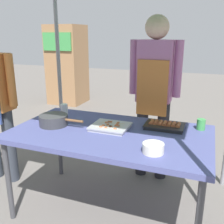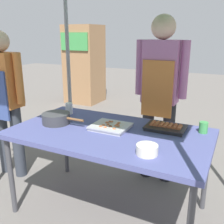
{
  "view_description": "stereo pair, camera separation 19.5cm",
  "coord_description": "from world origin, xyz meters",
  "px_view_note": "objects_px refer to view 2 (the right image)",
  "views": [
    {
      "loc": [
        0.71,
        -1.83,
        1.51
      ],
      "look_at": [
        0.0,
        0.05,
        0.9
      ],
      "focal_mm": 41.47,
      "sensor_mm": 36.0,
      "label": 1
    },
    {
      "loc": [
        0.89,
        -1.75,
        1.51
      ],
      "look_at": [
        0.0,
        0.05,
        0.9
      ],
      "focal_mm": 41.47,
      "sensor_mm": 36.0,
      "label": 2
    }
  ],
  "objects_px": {
    "drink_cup_near_edge": "(203,127)",
    "vendor_woman": "(160,87)",
    "condiment_bowl": "(147,150)",
    "drink_cup_by_wok": "(69,108)",
    "neighbor_stall_right": "(84,64)",
    "customer_nearby": "(5,94)",
    "stall_table": "(109,137)",
    "tray_grilled_sausages": "(166,127)",
    "cooking_wok": "(56,118)",
    "tray_meat_skewers": "(110,127)"
  },
  "relations": [
    {
      "from": "drink_cup_by_wok",
      "to": "vendor_woman",
      "type": "distance_m",
      "value": 0.92
    },
    {
      "from": "stall_table",
      "to": "vendor_woman",
      "type": "xyz_separation_m",
      "value": [
        0.2,
        0.71,
        0.31
      ]
    },
    {
      "from": "stall_table",
      "to": "condiment_bowl",
      "type": "height_order",
      "value": "condiment_bowl"
    },
    {
      "from": "condiment_bowl",
      "to": "tray_grilled_sausages",
      "type": "bearing_deg",
      "value": 91.15
    },
    {
      "from": "tray_meat_skewers",
      "to": "customer_nearby",
      "type": "distance_m",
      "value": 1.25
    },
    {
      "from": "cooking_wok",
      "to": "drink_cup_by_wok",
      "type": "bearing_deg",
      "value": 103.07
    },
    {
      "from": "tray_meat_skewers",
      "to": "drink_cup_by_wok",
      "type": "xyz_separation_m",
      "value": [
        -0.55,
        0.19,
        0.04
      ]
    },
    {
      "from": "cooking_wok",
      "to": "tray_grilled_sausages",
      "type": "bearing_deg",
      "value": 16.64
    },
    {
      "from": "condiment_bowl",
      "to": "neighbor_stall_right",
      "type": "distance_m",
      "value": 4.39
    },
    {
      "from": "tray_meat_skewers",
      "to": "condiment_bowl",
      "type": "bearing_deg",
      "value": -36.99
    },
    {
      "from": "drink_cup_near_edge",
      "to": "condiment_bowl",
      "type": "bearing_deg",
      "value": -115.89
    },
    {
      "from": "cooking_wok",
      "to": "customer_nearby",
      "type": "bearing_deg",
      "value": 170.29
    },
    {
      "from": "tray_grilled_sausages",
      "to": "tray_meat_skewers",
      "type": "relative_size",
      "value": 1.05
    },
    {
      "from": "condiment_bowl",
      "to": "tray_meat_skewers",
      "type": "bearing_deg",
      "value": 143.01
    },
    {
      "from": "customer_nearby",
      "to": "vendor_woman",
      "type": "bearing_deg",
      "value": 22.83
    },
    {
      "from": "condiment_bowl",
      "to": "drink_cup_near_edge",
      "type": "relative_size",
      "value": 1.61
    },
    {
      "from": "tray_grilled_sausages",
      "to": "condiment_bowl",
      "type": "distance_m",
      "value": 0.5
    },
    {
      "from": "customer_nearby",
      "to": "drink_cup_by_wok",
      "type": "bearing_deg",
      "value": 12.69
    },
    {
      "from": "tray_grilled_sausages",
      "to": "drink_cup_near_edge",
      "type": "bearing_deg",
      "value": 12.86
    },
    {
      "from": "drink_cup_near_edge",
      "to": "drink_cup_by_wok",
      "type": "xyz_separation_m",
      "value": [
        -1.26,
        -0.05,
        0.01
      ]
    },
    {
      "from": "tray_grilled_sausages",
      "to": "drink_cup_near_edge",
      "type": "height_order",
      "value": "drink_cup_near_edge"
    },
    {
      "from": "condiment_bowl",
      "to": "drink_cup_by_wok",
      "type": "height_order",
      "value": "drink_cup_by_wok"
    },
    {
      "from": "stall_table",
      "to": "tray_grilled_sausages",
      "type": "xyz_separation_m",
      "value": [
        0.4,
        0.24,
        0.07
      ]
    },
    {
      "from": "cooking_wok",
      "to": "neighbor_stall_right",
      "type": "height_order",
      "value": "neighbor_stall_right"
    },
    {
      "from": "drink_cup_by_wok",
      "to": "vendor_woman",
      "type": "height_order",
      "value": "vendor_woman"
    },
    {
      "from": "tray_meat_skewers",
      "to": "cooking_wok",
      "type": "xyz_separation_m",
      "value": [
        -0.49,
        -0.09,
        0.03
      ]
    },
    {
      "from": "drink_cup_near_edge",
      "to": "cooking_wok",
      "type": "bearing_deg",
      "value": -164.25
    },
    {
      "from": "vendor_woman",
      "to": "drink_cup_by_wok",
      "type": "bearing_deg",
      "value": 30.79
    },
    {
      "from": "stall_table",
      "to": "tray_meat_skewers",
      "type": "xyz_separation_m",
      "value": [
        -0.02,
        0.06,
        0.07
      ]
    },
    {
      "from": "vendor_woman",
      "to": "customer_nearby",
      "type": "bearing_deg",
      "value": 22.83
    },
    {
      "from": "drink_cup_near_edge",
      "to": "customer_nearby",
      "type": "distance_m",
      "value": 1.97
    },
    {
      "from": "tray_grilled_sausages",
      "to": "customer_nearby",
      "type": "xyz_separation_m",
      "value": [
        -1.66,
        -0.14,
        0.14
      ]
    },
    {
      "from": "condiment_bowl",
      "to": "neighbor_stall_right",
      "type": "height_order",
      "value": "neighbor_stall_right"
    },
    {
      "from": "condiment_bowl",
      "to": "customer_nearby",
      "type": "relative_size",
      "value": 0.09
    },
    {
      "from": "neighbor_stall_right",
      "to": "drink_cup_near_edge",
      "type": "bearing_deg",
      "value": -44.68
    },
    {
      "from": "stall_table",
      "to": "neighbor_stall_right",
      "type": "relative_size",
      "value": 0.94
    },
    {
      "from": "tray_meat_skewers",
      "to": "drink_cup_near_edge",
      "type": "height_order",
      "value": "drink_cup_near_edge"
    },
    {
      "from": "condiment_bowl",
      "to": "vendor_woman",
      "type": "relative_size",
      "value": 0.09
    },
    {
      "from": "drink_cup_near_edge",
      "to": "neighbor_stall_right",
      "type": "bearing_deg",
      "value": 135.32
    },
    {
      "from": "stall_table",
      "to": "drink_cup_by_wok",
      "type": "distance_m",
      "value": 0.63
    },
    {
      "from": "tray_grilled_sausages",
      "to": "condiment_bowl",
      "type": "bearing_deg",
      "value": -88.85
    },
    {
      "from": "cooking_wok",
      "to": "stall_table",
      "type": "bearing_deg",
      "value": 3.71
    },
    {
      "from": "neighbor_stall_right",
      "to": "customer_nearby",
      "type": "bearing_deg",
      "value": -72.31
    },
    {
      "from": "cooking_wok",
      "to": "neighbor_stall_right",
      "type": "distance_m",
      "value": 3.69
    },
    {
      "from": "tray_grilled_sausages",
      "to": "customer_nearby",
      "type": "distance_m",
      "value": 1.68
    },
    {
      "from": "tray_grilled_sausages",
      "to": "neighbor_stall_right",
      "type": "height_order",
      "value": "neighbor_stall_right"
    },
    {
      "from": "stall_table",
      "to": "tray_grilled_sausages",
      "type": "relative_size",
      "value": 4.95
    },
    {
      "from": "condiment_bowl",
      "to": "vendor_woman",
      "type": "xyz_separation_m",
      "value": [
        -0.21,
        0.98,
        0.22
      ]
    },
    {
      "from": "drink_cup_near_edge",
      "to": "vendor_woman",
      "type": "height_order",
      "value": "vendor_woman"
    },
    {
      "from": "drink_cup_by_wok",
      "to": "neighbor_stall_right",
      "type": "distance_m",
      "value": 3.41
    }
  ]
}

